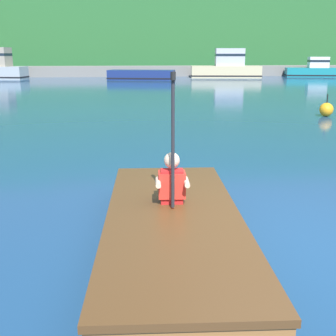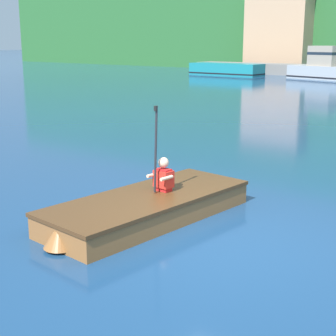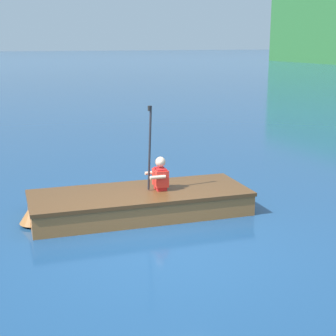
% 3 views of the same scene
% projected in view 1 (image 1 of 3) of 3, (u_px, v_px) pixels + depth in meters
% --- Properties ---
extents(ground_plane, '(300.00, 300.00, 0.00)m').
position_uv_depth(ground_plane, '(318.00, 250.00, 4.36)').
color(ground_plane, navy).
extents(shoreline_ridge, '(120.00, 20.00, 11.85)m').
position_uv_depth(shoreline_ridge, '(133.00, 20.00, 50.99)').
color(shoreline_ridge, '#28602D').
rests_on(shoreline_ridge, ground).
extents(waterfront_apartment_right, '(10.42, 8.28, 11.65)m').
position_uv_depth(waterfront_apartment_right, '(95.00, 16.00, 44.84)').
color(waterfront_apartment_right, '#B2A899').
rests_on(waterfront_apartment_right, ground).
extents(waterfront_tower_far, '(10.38, 11.88, 9.23)m').
position_uv_depth(waterfront_tower_far, '(120.00, 29.00, 47.26)').
color(waterfront_tower_far, '#75665B').
rests_on(waterfront_tower_far, ground).
extents(marina_dock, '(49.89, 2.40, 0.90)m').
position_uv_depth(marina_dock, '(141.00, 71.00, 38.31)').
color(marina_dock, slate).
rests_on(marina_dock, ground).
extents(moored_boat_dock_west_end, '(5.46, 2.96, 0.74)m').
position_uv_depth(moored_boat_dock_west_end, '(141.00, 75.00, 33.05)').
color(moored_boat_dock_west_end, navy).
rests_on(moored_boat_dock_west_end, ground).
extents(moored_boat_dock_center_near, '(5.24, 2.73, 1.71)m').
position_uv_depth(moored_boat_dock_center_near, '(315.00, 70.00, 37.30)').
color(moored_boat_dock_center_near, '#197A84').
rests_on(moored_boat_dock_center_near, ground).
extents(moored_boat_dock_east_end, '(6.10, 2.76, 2.41)m').
position_uv_depth(moored_boat_dock_east_end, '(227.00, 67.00, 35.78)').
color(moored_boat_dock_east_end, '#CCB789').
rests_on(moored_boat_dock_east_end, ground).
extents(rowboat_foreground, '(1.61, 3.78, 0.39)m').
position_uv_depth(rowboat_foreground, '(174.00, 232.00, 4.26)').
color(rowboat_foreground, '#935B2D').
rests_on(rowboat_foreground, ground).
extents(person_paddler, '(0.37, 0.35, 1.40)m').
position_uv_depth(person_paddler, '(172.00, 180.00, 4.53)').
color(person_paddler, red).
rests_on(person_paddler, rowboat_foreground).
extents(channel_buoy, '(0.44, 0.44, 0.72)m').
position_uv_depth(channel_buoy, '(326.00, 109.00, 13.61)').
color(channel_buoy, orange).
rests_on(channel_buoy, ground).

